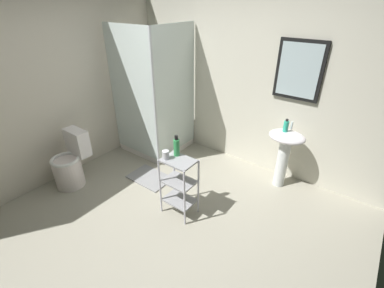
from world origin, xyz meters
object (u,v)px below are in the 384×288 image
(shower_stall, at_px, (156,125))
(body_wash_bottle_green, at_px, (177,147))
(rinse_cup, at_px, (166,155))
(hand_soap_bottle, at_px, (286,126))
(toilet, at_px, (71,164))
(storage_cart, at_px, (179,182))
(pedestal_sink, at_px, (285,148))
(bath_mat, at_px, (150,177))

(shower_stall, xyz_separation_m, body_wash_bottle_green, (1.17, -0.88, 0.38))
(shower_stall, relative_size, rinse_cup, 20.35)
(shower_stall, height_order, body_wash_bottle_green, shower_stall)
(shower_stall, height_order, hand_soap_bottle, shower_stall)
(toilet, distance_m, storage_cart, 1.61)
(pedestal_sink, relative_size, toilet, 1.07)
(rinse_cup, bearing_deg, shower_stall, 138.07)
(body_wash_bottle_green, bearing_deg, shower_stall, 143.13)
(storage_cart, bearing_deg, body_wash_bottle_green, 138.84)
(rinse_cup, bearing_deg, toilet, -165.03)
(pedestal_sink, bearing_deg, storage_cart, -121.39)
(pedestal_sink, distance_m, bath_mat, 1.91)
(storage_cart, xyz_separation_m, rinse_cup, (-0.13, -0.06, 0.35))
(rinse_cup, bearing_deg, pedestal_sink, 55.74)
(toilet, xyz_separation_m, body_wash_bottle_green, (1.46, 0.51, 0.53))
(storage_cart, relative_size, body_wash_bottle_green, 2.99)
(hand_soap_bottle, distance_m, rinse_cup, 1.56)
(bath_mat, bearing_deg, body_wash_bottle_green, -15.93)
(toilet, xyz_separation_m, rinse_cup, (1.41, 0.38, 0.47))
(body_wash_bottle_green, height_order, rinse_cup, body_wash_bottle_green)
(hand_soap_bottle, distance_m, body_wash_bottle_green, 1.42)
(body_wash_bottle_green, bearing_deg, storage_cart, -41.16)
(pedestal_sink, relative_size, rinse_cup, 8.24)
(storage_cart, distance_m, rinse_cup, 0.38)
(shower_stall, distance_m, pedestal_sink, 2.04)
(rinse_cup, bearing_deg, body_wash_bottle_green, 69.07)
(pedestal_sink, bearing_deg, shower_stall, -171.66)
(pedestal_sink, height_order, bath_mat, pedestal_sink)
(hand_soap_bottle, bearing_deg, bath_mat, -146.99)
(toilet, height_order, bath_mat, toilet)
(rinse_cup, xyz_separation_m, bath_mat, (-0.65, 0.33, -0.78))
(shower_stall, xyz_separation_m, rinse_cup, (1.12, -1.01, 0.33))
(storage_cart, relative_size, rinse_cup, 7.53)
(bath_mat, bearing_deg, toilet, -137.34)
(pedestal_sink, bearing_deg, rinse_cup, -124.26)
(pedestal_sink, xyz_separation_m, bath_mat, (-1.54, -0.98, -0.57))
(shower_stall, relative_size, storage_cart, 2.70)
(hand_soap_bottle, bearing_deg, body_wash_bottle_green, -124.38)
(pedestal_sink, relative_size, bath_mat, 1.35)
(shower_stall, xyz_separation_m, hand_soap_bottle, (1.98, 0.29, 0.42))
(hand_soap_bottle, distance_m, bath_mat, 1.99)
(toilet, bearing_deg, body_wash_bottle_green, 19.13)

